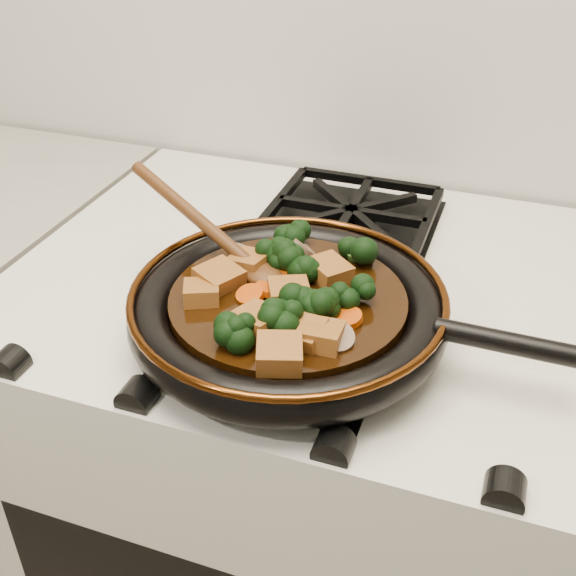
% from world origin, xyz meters
% --- Properties ---
extents(stove, '(0.76, 0.60, 0.90)m').
position_xyz_m(stove, '(0.00, 1.69, 0.45)').
color(stove, silver).
rests_on(stove, ground).
extents(burner_grate_front, '(0.23, 0.23, 0.03)m').
position_xyz_m(burner_grate_front, '(0.00, 1.55, 0.91)').
color(burner_grate_front, black).
rests_on(burner_grate_front, stove).
extents(burner_grate_back, '(0.23, 0.23, 0.03)m').
position_xyz_m(burner_grate_back, '(0.00, 1.83, 0.91)').
color(burner_grate_back, black).
rests_on(burner_grate_back, stove).
extents(skillet, '(0.46, 0.34, 0.05)m').
position_xyz_m(skillet, '(0.01, 1.55, 0.94)').
color(skillet, black).
rests_on(skillet, burner_grate_front).
extents(braising_sauce, '(0.25, 0.25, 0.02)m').
position_xyz_m(braising_sauce, '(0.01, 1.55, 0.95)').
color(braising_sauce, black).
rests_on(braising_sauce, skillet).
extents(tofu_cube_0, '(0.05, 0.05, 0.03)m').
position_xyz_m(tofu_cube_0, '(-0.05, 1.59, 0.97)').
color(tofu_cube_0, '#925721').
rests_on(tofu_cube_0, braising_sauce).
extents(tofu_cube_1, '(0.06, 0.06, 0.03)m').
position_xyz_m(tofu_cube_1, '(-0.00, 1.49, 0.97)').
color(tofu_cube_1, '#925721').
rests_on(tofu_cube_1, braising_sauce).
extents(tofu_cube_2, '(0.06, 0.05, 0.02)m').
position_xyz_m(tofu_cube_2, '(0.01, 1.55, 0.97)').
color(tofu_cube_2, '#925721').
rests_on(tofu_cube_2, braising_sauce).
extents(tofu_cube_3, '(0.06, 0.06, 0.03)m').
position_xyz_m(tofu_cube_3, '(-0.07, 1.55, 0.97)').
color(tofu_cube_3, '#925721').
rests_on(tofu_cube_3, braising_sauce).
extents(tofu_cube_4, '(0.06, 0.06, 0.03)m').
position_xyz_m(tofu_cube_4, '(0.04, 1.60, 0.97)').
color(tofu_cube_4, '#925721').
rests_on(tofu_cube_4, braising_sauce).
extents(tofu_cube_5, '(0.04, 0.04, 0.03)m').
position_xyz_m(tofu_cube_5, '(0.06, 1.49, 0.97)').
color(tofu_cube_5, '#925721').
rests_on(tofu_cube_5, braising_sauce).
extents(tofu_cube_6, '(0.05, 0.05, 0.03)m').
position_xyz_m(tofu_cube_6, '(0.03, 1.45, 0.97)').
color(tofu_cube_6, '#925721').
rests_on(tofu_cube_6, braising_sauce).
extents(tofu_cube_7, '(0.05, 0.05, 0.02)m').
position_xyz_m(tofu_cube_7, '(-0.08, 1.52, 0.97)').
color(tofu_cube_7, '#925721').
rests_on(tofu_cube_7, braising_sauce).
extents(tofu_cube_8, '(0.04, 0.04, 0.02)m').
position_xyz_m(tofu_cube_8, '(0.05, 1.49, 0.97)').
color(tofu_cube_8, '#925721').
rests_on(tofu_cube_8, braising_sauce).
extents(broccoli_floret_0, '(0.08, 0.08, 0.07)m').
position_xyz_m(broccoli_floret_0, '(0.05, 1.53, 0.97)').
color(broccoli_floret_0, black).
rests_on(broccoli_floret_0, braising_sauce).
extents(broccoli_floret_1, '(0.09, 0.09, 0.07)m').
position_xyz_m(broccoli_floret_1, '(-0.03, 1.60, 0.97)').
color(broccoli_floret_1, black).
rests_on(broccoli_floret_1, braising_sauce).
extents(broccoli_floret_2, '(0.09, 0.09, 0.06)m').
position_xyz_m(broccoli_floret_2, '(0.01, 1.60, 0.97)').
color(broccoli_floret_2, black).
rests_on(broccoli_floret_2, braising_sauce).
extents(broccoli_floret_3, '(0.07, 0.07, 0.07)m').
position_xyz_m(broccoli_floret_3, '(-0.02, 1.59, 0.97)').
color(broccoli_floret_3, black).
rests_on(broccoli_floret_3, braising_sauce).
extents(broccoli_floret_4, '(0.07, 0.07, 0.06)m').
position_xyz_m(broccoli_floret_4, '(0.07, 1.56, 0.97)').
color(broccoli_floret_4, black).
rests_on(broccoli_floret_4, braising_sauce).
extents(broccoli_floret_5, '(0.08, 0.09, 0.07)m').
position_xyz_m(broccoli_floret_5, '(0.03, 1.50, 0.97)').
color(broccoli_floret_5, black).
rests_on(broccoli_floret_5, braising_sauce).
extents(broccoli_floret_6, '(0.07, 0.07, 0.06)m').
position_xyz_m(broccoli_floret_6, '(0.03, 1.52, 0.97)').
color(broccoli_floret_6, black).
rests_on(broccoli_floret_6, braising_sauce).
extents(broccoli_floret_7, '(0.08, 0.08, 0.06)m').
position_xyz_m(broccoli_floret_7, '(-0.03, 1.65, 0.97)').
color(broccoli_floret_7, black).
rests_on(broccoli_floret_7, braising_sauce).
extents(broccoli_floret_8, '(0.07, 0.08, 0.06)m').
position_xyz_m(broccoli_floret_8, '(0.05, 1.64, 0.97)').
color(broccoli_floret_8, black).
rests_on(broccoli_floret_8, braising_sauce).
extents(broccoli_floret_9, '(0.08, 0.08, 0.06)m').
position_xyz_m(broccoli_floret_9, '(-0.01, 1.45, 0.97)').
color(broccoli_floret_9, black).
rests_on(broccoli_floret_9, braising_sauce).
extents(carrot_coin_0, '(0.03, 0.03, 0.01)m').
position_xyz_m(carrot_coin_0, '(-0.00, 1.59, 0.96)').
color(carrot_coin_0, '#BD3E05').
rests_on(carrot_coin_0, braising_sauce).
extents(carrot_coin_1, '(0.03, 0.03, 0.02)m').
position_xyz_m(carrot_coin_1, '(-0.01, 1.55, 0.96)').
color(carrot_coin_1, '#BD3E05').
rests_on(carrot_coin_1, braising_sauce).
extents(carrot_coin_2, '(0.03, 0.03, 0.02)m').
position_xyz_m(carrot_coin_2, '(0.02, 1.50, 0.96)').
color(carrot_coin_2, '#BD3E05').
rests_on(carrot_coin_2, braising_sauce).
extents(carrot_coin_3, '(0.03, 0.03, 0.02)m').
position_xyz_m(carrot_coin_3, '(0.03, 1.52, 0.96)').
color(carrot_coin_3, '#BD3E05').
rests_on(carrot_coin_3, braising_sauce).
extents(carrot_coin_4, '(0.03, 0.03, 0.02)m').
position_xyz_m(carrot_coin_4, '(-0.03, 1.53, 0.96)').
color(carrot_coin_4, '#BD3E05').
rests_on(carrot_coin_4, braising_sauce).
extents(carrot_coin_5, '(0.03, 0.03, 0.02)m').
position_xyz_m(carrot_coin_5, '(0.08, 1.53, 0.96)').
color(carrot_coin_5, '#BD3E05').
rests_on(carrot_coin_5, braising_sauce).
extents(mushroom_slice_0, '(0.04, 0.04, 0.02)m').
position_xyz_m(mushroom_slice_0, '(-0.07, 1.61, 0.97)').
color(mushroom_slice_0, '#7E6048').
rests_on(mushroom_slice_0, braising_sauce).
extents(mushroom_slice_1, '(0.05, 0.05, 0.02)m').
position_xyz_m(mushroom_slice_1, '(0.08, 1.49, 0.97)').
color(mushroom_slice_1, '#7E6048').
rests_on(mushroom_slice_1, braising_sauce).
extents(mushroom_slice_2, '(0.05, 0.05, 0.03)m').
position_xyz_m(mushroom_slice_2, '(-0.01, 1.64, 0.97)').
color(mushroom_slice_2, '#7E6048').
rests_on(mushroom_slice_2, braising_sauce).
extents(wooden_spoon, '(0.14, 0.08, 0.21)m').
position_xyz_m(wooden_spoon, '(-0.08, 1.60, 0.98)').
color(wooden_spoon, '#4D2910').
rests_on(wooden_spoon, braising_sauce).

